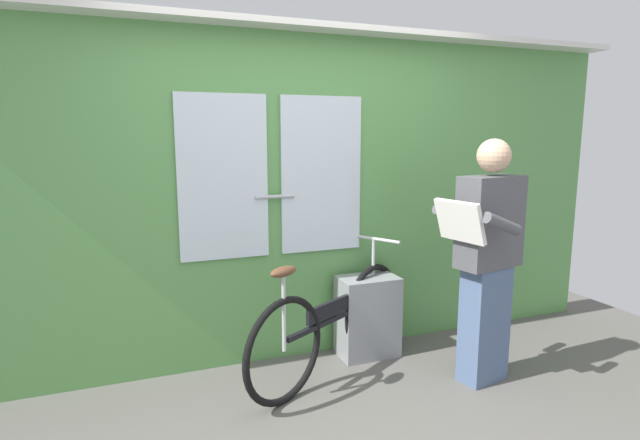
% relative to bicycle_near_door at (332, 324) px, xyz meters
% --- Properties ---
extents(train_door_wall, '(5.21, 0.28, 2.34)m').
position_rel_bicycle_near_door_xyz_m(train_door_wall, '(-0.09, 0.42, 0.86)').
color(train_door_wall, '#56934C').
rests_on(train_door_wall, ground_plane).
extents(bicycle_near_door, '(1.44, 0.87, 0.88)m').
position_rel_bicycle_near_door_xyz_m(bicycle_near_door, '(0.00, 0.00, 0.00)').
color(bicycle_near_door, black).
rests_on(bicycle_near_door, ground_plane).
extents(passenger_reading_newspaper, '(0.60, 0.52, 1.60)m').
position_rel_bicycle_near_door_xyz_m(passenger_reading_newspaper, '(0.90, -0.42, 0.48)').
color(passenger_reading_newspaper, slate).
rests_on(passenger_reading_newspaper, ground_plane).
extents(trash_bin_by_wall, '(0.43, 0.28, 0.60)m').
position_rel_bicycle_near_door_xyz_m(trash_bin_by_wall, '(0.36, 0.20, -0.06)').
color(trash_bin_by_wall, gray).
rests_on(trash_bin_by_wall, ground_plane).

